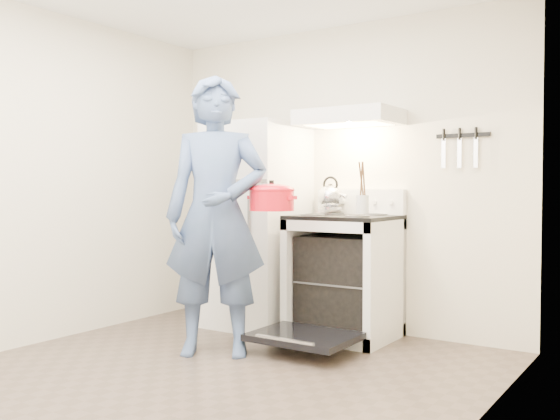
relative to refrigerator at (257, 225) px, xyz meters
The scene contains 15 objects.
floor 1.78m from the refrigerator, 68.20° to the right, with size 3.60×3.60×0.00m, color #4D3F37.
back_wall 0.79m from the refrigerator, 31.11° to the left, with size 3.20×0.02×2.50m, color beige.
refrigerator is the anchor object (origin of this frame).
stove_body 0.90m from the refrigerator, ahead, with size 0.76×0.65×0.92m, color silver.
cooktop 0.81m from the refrigerator, ahead, with size 0.76×0.65×0.03m, color black.
backsplash 0.89m from the refrigerator, 20.94° to the left, with size 0.76×0.07×0.20m, color silver.
oven_door 1.23m from the refrigerator, 35.13° to the right, with size 0.70×0.54×0.04m, color black.
oven_rack 0.91m from the refrigerator, ahead, with size 0.60×0.52×0.01m, color slate.
range_hood 1.19m from the refrigerator, ahead, with size 0.76×0.50×0.12m, color silver.
knife_strip 1.81m from the refrigerator, 11.61° to the left, with size 0.40×0.02×0.03m, color black.
pizza_stone 0.92m from the refrigerator, ahead, with size 0.33×0.33×0.02m, color #926E53.
tea_kettle 0.68m from the refrigerator, 15.23° to the left, with size 0.25×0.21×0.30m, color silver, non-canonical shape.
utensil_jar 1.12m from the refrigerator, 11.47° to the right, with size 0.09×0.09×0.13m, color silver.
person 0.95m from the refrigerator, 71.80° to the right, with size 0.71×0.46×1.94m, color #344A6C.
dutch_oven 0.95m from the refrigerator, 48.03° to the right, with size 0.38×0.31×0.24m, color red, non-canonical shape.
Camera 1 is at (2.47, -2.80, 1.16)m, focal length 40.00 mm.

